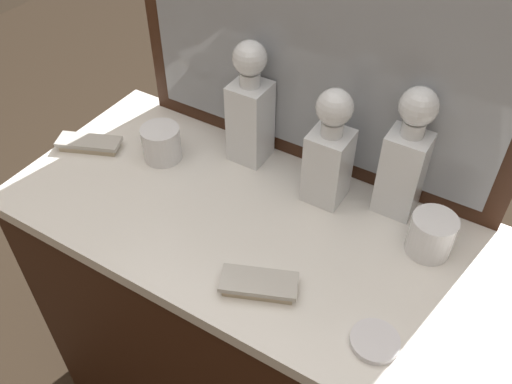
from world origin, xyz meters
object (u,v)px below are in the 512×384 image
silver_brush_far_right (88,145)px  crystal_tumbler_right (431,236)px  crystal_tumbler_rear (162,145)px  silver_brush_right (259,284)px  porcelain_dish (375,341)px  crystal_decanter_far_left (405,164)px  crystal_decanter_front (250,114)px  crystal_decanter_rear (329,158)px

silver_brush_far_right → crystal_tumbler_right: bearing=8.0°
crystal_tumbler_rear → silver_brush_far_right: crystal_tumbler_rear is taller
silver_brush_right → porcelain_dish: silver_brush_right is taller
crystal_decanter_far_left → crystal_tumbler_rear: size_ratio=3.24×
crystal_decanter_front → crystal_tumbler_rear: (-0.17, -0.11, -0.08)m
crystal_decanter_rear → silver_brush_right: crystal_decanter_rear is taller
crystal_tumbler_right → crystal_tumbler_rear: bearing=-176.1°
crystal_decanter_far_left → porcelain_dish: (0.09, -0.33, -0.11)m
crystal_decanter_front → silver_brush_far_right: 0.40m
crystal_decanter_rear → porcelain_dish: size_ratio=3.14×
crystal_decanter_front → crystal_decanter_rear: size_ratio=1.10×
crystal_decanter_far_left → crystal_tumbler_right: bearing=-40.7°
silver_brush_right → porcelain_dish: size_ratio=1.82×
crystal_decanter_far_left → porcelain_dish: bearing=-74.9°
silver_brush_right → silver_brush_far_right: 0.57m
crystal_decanter_front → crystal_decanter_far_left: (0.35, 0.02, -0.00)m
crystal_tumbler_right → porcelain_dish: size_ratio=1.03×
crystal_decanter_front → crystal_decanter_far_left: crystal_decanter_front is taller
porcelain_dish → silver_brush_far_right: bearing=170.0°
crystal_decanter_far_left → crystal_tumbler_right: size_ratio=3.31×
silver_brush_right → porcelain_dish: bearing=0.9°
crystal_decanter_front → crystal_decanter_far_left: 0.35m
crystal_tumbler_right → silver_brush_right: crystal_tumbler_right is taller
crystal_decanter_rear → crystal_tumbler_rear: 0.39m
crystal_decanter_rear → porcelain_dish: (0.23, -0.28, -0.10)m
silver_brush_right → silver_brush_far_right: same height
porcelain_dish → crystal_decanter_far_left: bearing=105.1°
crystal_tumbler_right → silver_brush_right: (-0.23, -0.25, -0.03)m
silver_brush_far_right → silver_brush_right: bearing=-14.2°
crystal_decanter_front → silver_brush_far_right: (-0.34, -0.18, -0.10)m
silver_brush_far_right → crystal_decanter_front: bearing=27.6°
crystal_tumbler_right → silver_brush_far_right: (-0.79, -0.11, -0.03)m
crystal_tumbler_right → crystal_decanter_rear: bearing=171.7°
crystal_decanter_far_left → crystal_tumbler_right: crystal_decanter_far_left is taller
crystal_decanter_front → porcelain_dish: size_ratio=3.46×
crystal_tumbler_right → porcelain_dish: (-0.01, -0.25, -0.03)m
silver_brush_right → crystal_tumbler_right: bearing=47.2°
crystal_decanter_far_left → crystal_decanter_rear: bearing=-160.8°
crystal_decanter_front → porcelain_dish: crystal_decanter_front is taller
crystal_decanter_rear → crystal_decanter_far_left: 0.15m
crystal_tumbler_rear → silver_brush_right: size_ratio=0.58×
crystal_decanter_rear → crystal_tumbler_rear: (-0.38, -0.08, -0.07)m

